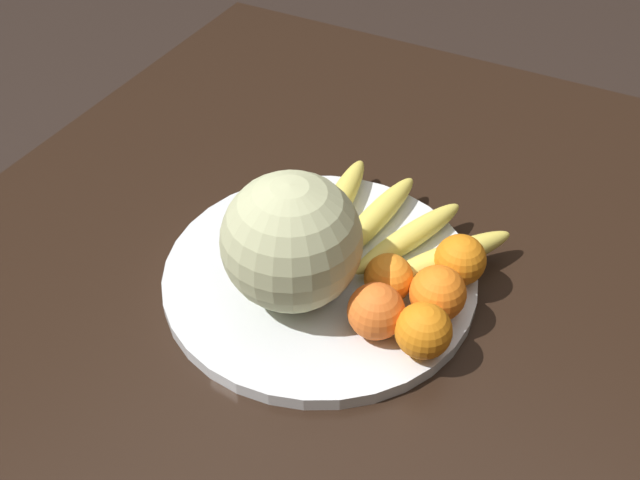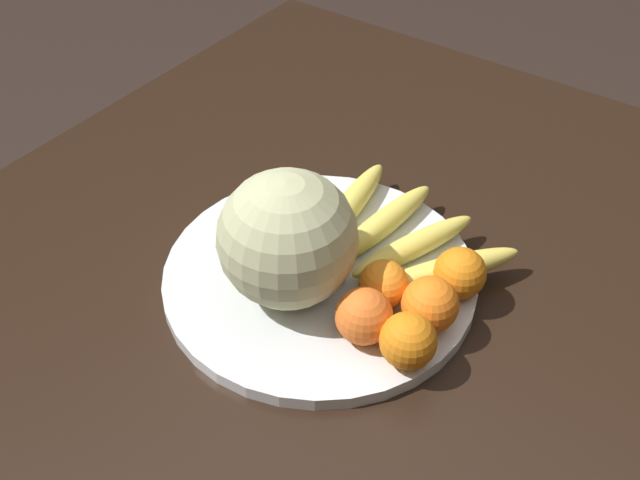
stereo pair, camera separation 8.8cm
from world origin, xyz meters
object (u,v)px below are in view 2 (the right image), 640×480
Objects in this scene: banana_bunch at (395,236)px; orange_back_right at (408,341)px; fruit_bowl at (320,275)px; kitchen_table at (351,351)px; orange_mid_center at (460,273)px; orange_back_left at (383,285)px; orange_front_left at (364,316)px; orange_front_right at (430,304)px; melon at (288,239)px.

banana_bunch is 0.18m from orange_back_right.
banana_bunch is (0.09, -0.05, 0.02)m from fruit_bowl.
fruit_bowl reaches higher than kitchen_table.
orange_mid_center is 0.12m from orange_back_right.
orange_back_right is (-0.06, -0.11, 0.15)m from kitchen_table.
orange_back_left is at bearing -144.20° from banana_bunch.
kitchen_table is 19.40× the size of orange_front_left.
banana_bunch is (0.09, -0.00, 0.13)m from kitchen_table.
orange_front_right is 1.05× the size of orange_mid_center.
orange_back_left is (-0.09, -0.04, 0.01)m from banana_bunch.
melon is at bearing 168.85° from banana_bunch.
orange_front_left is 0.08m from orange_front_right.
melon is at bearing 166.00° from fruit_bowl.
orange_front_right is at bearing -41.22° from orange_front_left.
orange_front_left is at bearing -95.52° from melon.
orange_front_right is 1.12× the size of orange_back_left.
orange_back_right is (-0.06, -0.07, 0.00)m from orange_back_left.
banana_bunch is at bearing 22.22° from orange_back_left.
banana_bunch is at bearing -29.64° from fruit_bowl.
orange_back_left is (-0.07, 0.06, -0.00)m from orange_mid_center.
melon is at bearing 106.24° from orange_front_right.
fruit_bowl is 0.11m from banana_bunch.
orange_front_right is at bearing 176.93° from orange_mid_center.
melon is 2.57× the size of orange_back_right.
orange_mid_center is (0.06, -0.10, 0.15)m from kitchen_table.
fruit_bowl is 5.92× the size of orange_front_right.
orange_front_left is (-0.06, -0.05, 0.15)m from kitchen_table.
orange_front_left is 0.06m from orange_back_left.
kitchen_table is 4.81× the size of banana_bunch.
kitchen_table is 0.18m from orange_front_right.
fruit_bowl is at bearing 60.04° from orange_front_left.
orange_front_right reaches higher than fruit_bowl.
melon is 0.62× the size of banana_bunch.
fruit_bowl is (0.00, 0.05, 0.11)m from kitchen_table.
kitchen_table is 0.19m from orange_mid_center.
fruit_bowl is 0.10m from orange_back_left.
orange_back_right reaches higher than fruit_bowl.
banana_bunch is 0.16m from orange_front_left.
fruit_bowl is at bearing 90.20° from orange_front_right.
orange_back_left is 0.92× the size of orange_back_right.
orange_mid_center is 0.99× the size of orange_back_right.
fruit_bowl is at bearing 112.81° from orange_mid_center.
banana_bunch reaches higher than fruit_bowl.
orange_back_left is at bearing -91.69° from fruit_bowl.
kitchen_table is at bearing -167.31° from banana_bunch.
orange_mid_center is at bearing -67.19° from fruit_bowl.
orange_back_left is 0.09m from orange_back_right.
orange_mid_center is 1.07× the size of orange_back_left.
orange_front_right is 1.03× the size of orange_back_right.
orange_back_right is (-0.12, -0.00, 0.00)m from orange_mid_center.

